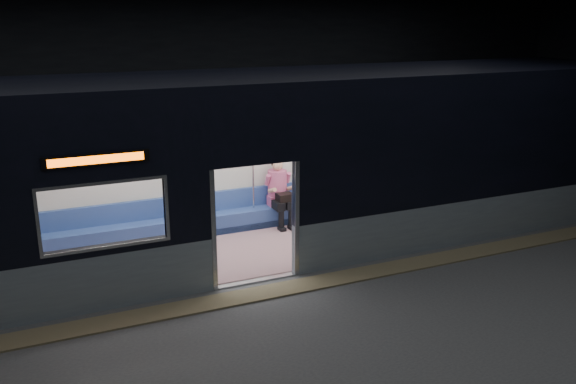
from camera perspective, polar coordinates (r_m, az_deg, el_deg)
station_floor at (r=9.67m, az=-0.67°, el=-10.74°), size 24.00×14.00×0.01m
station_envelope at (r=8.65m, az=-0.75°, el=11.49°), size 24.00×14.00×5.00m
tactile_strip at (r=10.11m, az=-1.93°, el=-9.34°), size 22.80×0.50×0.03m
metro_car at (r=11.29m, az=-5.88°, el=3.16°), size 18.00×3.04×3.35m
passenger at (r=12.96m, az=-0.88°, el=0.33°), size 0.43×0.74×1.45m
handbag at (r=12.80m, az=-0.31°, el=-0.48°), size 0.40×0.37×0.16m
transit_map at (r=14.43m, az=9.29°, el=4.25°), size 0.90×0.03×0.58m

